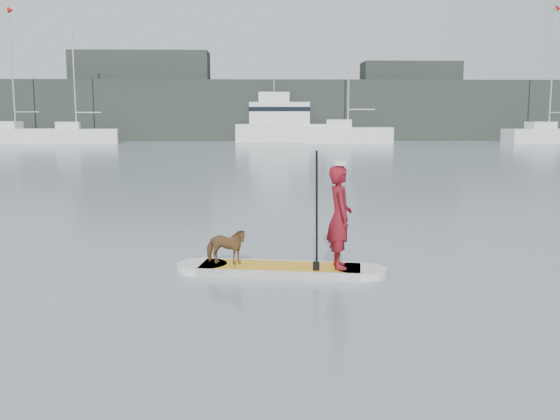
{
  "coord_description": "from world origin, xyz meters",
  "views": [
    {
      "loc": [
        2.4,
        -12.07,
        2.43
      ],
      "look_at": [
        2.68,
        -2.57,
        1.0
      ],
      "focal_mm": 40.0,
      "sensor_mm": 36.0,
      "label": 1
    }
  ],
  "objects_px": {
    "paddleboard": "(280,269)",
    "sailboat_e": "(347,134)",
    "sailboat_c": "(76,135)",
    "motor_yacht_a": "(285,124)",
    "paddler": "(340,217)",
    "sailboat_b": "(15,134)",
    "sailboat_f": "(548,134)",
    "dog": "(226,246)"
  },
  "relations": [
    {
      "from": "paddleboard",
      "to": "sailboat_e",
      "type": "height_order",
      "value": "sailboat_e"
    },
    {
      "from": "sailboat_c",
      "to": "motor_yacht_a",
      "type": "height_order",
      "value": "sailboat_c"
    },
    {
      "from": "motor_yacht_a",
      "to": "paddleboard",
      "type": "bearing_deg",
      "value": -91.19
    },
    {
      "from": "paddleboard",
      "to": "motor_yacht_a",
      "type": "height_order",
      "value": "motor_yacht_a"
    },
    {
      "from": "paddleboard",
      "to": "paddler",
      "type": "xyz_separation_m",
      "value": [
        0.91,
        -0.14,
        0.85
      ]
    },
    {
      "from": "paddler",
      "to": "sailboat_b",
      "type": "bearing_deg",
      "value": 22.62
    },
    {
      "from": "paddleboard",
      "to": "motor_yacht_a",
      "type": "xyz_separation_m",
      "value": [
        2.01,
        50.36,
        1.67
      ]
    },
    {
      "from": "sailboat_b",
      "to": "motor_yacht_a",
      "type": "distance_m",
      "value": 24.8
    },
    {
      "from": "paddleboard",
      "to": "motor_yacht_a",
      "type": "distance_m",
      "value": 50.43
    },
    {
      "from": "paddleboard",
      "to": "sailboat_f",
      "type": "xyz_separation_m",
      "value": [
        25.89,
        47.07,
        0.76
      ]
    },
    {
      "from": "sailboat_c",
      "to": "dog",
      "type": "bearing_deg",
      "value": -81.25
    },
    {
      "from": "sailboat_f",
      "to": "paddler",
      "type": "bearing_deg",
      "value": -126.15
    },
    {
      "from": "sailboat_e",
      "to": "sailboat_f",
      "type": "relative_size",
      "value": 0.97
    },
    {
      "from": "paddler",
      "to": "paddleboard",
      "type": "bearing_deg",
      "value": 77.8
    },
    {
      "from": "dog",
      "to": "sailboat_e",
      "type": "bearing_deg",
      "value": 4.18
    },
    {
      "from": "motor_yacht_a",
      "to": "dog",
      "type": "bearing_deg",
      "value": -92.17
    },
    {
      "from": "dog",
      "to": "sailboat_b",
      "type": "relative_size",
      "value": 0.06
    },
    {
      "from": "sailboat_f",
      "to": "motor_yacht_a",
      "type": "xyz_separation_m",
      "value": [
        -23.88,
        3.3,
        0.92
      ]
    },
    {
      "from": "paddler",
      "to": "sailboat_b",
      "type": "xyz_separation_m",
      "value": [
        -23.59,
        48.45,
        -0.08
      ]
    },
    {
      "from": "sailboat_f",
      "to": "motor_yacht_a",
      "type": "relative_size",
      "value": 1.17
    },
    {
      "from": "paddler",
      "to": "sailboat_e",
      "type": "bearing_deg",
      "value": -11.26
    },
    {
      "from": "sailboat_c",
      "to": "sailboat_e",
      "type": "distance_m",
      "value": 24.62
    },
    {
      "from": "dog",
      "to": "sailboat_f",
      "type": "xyz_separation_m",
      "value": [
        26.74,
        46.93,
        0.41
      ]
    },
    {
      "from": "paddleboard",
      "to": "sailboat_c",
      "type": "height_order",
      "value": "sailboat_c"
    },
    {
      "from": "dog",
      "to": "sailboat_e",
      "type": "relative_size",
      "value": 0.06
    },
    {
      "from": "sailboat_c",
      "to": "sailboat_e",
      "type": "xyz_separation_m",
      "value": [
        24.62,
        0.2,
        0.08
      ]
    },
    {
      "from": "paddler",
      "to": "sailboat_f",
      "type": "distance_m",
      "value": 53.41
    },
    {
      "from": "paddler",
      "to": "sailboat_c",
      "type": "xyz_separation_m",
      "value": [
        -17.94,
        47.86,
        -0.15
      ]
    },
    {
      "from": "paddleboard",
      "to": "sailboat_f",
      "type": "relative_size",
      "value": 0.27
    },
    {
      "from": "sailboat_f",
      "to": "sailboat_c",
      "type": "bearing_deg",
      "value": 170.87
    },
    {
      "from": "paddleboard",
      "to": "sailboat_b",
      "type": "height_order",
      "value": "sailboat_b"
    },
    {
      "from": "sailboat_e",
      "to": "sailboat_f",
      "type": "height_order",
      "value": "sailboat_f"
    },
    {
      "from": "paddleboard",
      "to": "sailboat_b",
      "type": "xyz_separation_m",
      "value": [
        -22.69,
        48.31,
        0.77
      ]
    },
    {
      "from": "paddleboard",
      "to": "paddler",
      "type": "height_order",
      "value": "paddler"
    },
    {
      "from": "paddler",
      "to": "sailboat_c",
      "type": "relative_size",
      "value": 0.15
    },
    {
      "from": "dog",
      "to": "motor_yacht_a",
      "type": "bearing_deg",
      "value": 10.94
    },
    {
      "from": "dog",
      "to": "sailboat_e",
      "type": "xyz_separation_m",
      "value": [
        8.44,
        47.79,
        0.44
      ]
    },
    {
      "from": "paddleboard",
      "to": "paddler",
      "type": "distance_m",
      "value": 1.25
    },
    {
      "from": "paddler",
      "to": "sailboat_f",
      "type": "height_order",
      "value": "sailboat_f"
    },
    {
      "from": "paddler",
      "to": "sailboat_f",
      "type": "bearing_deg",
      "value": -31.23
    },
    {
      "from": "sailboat_e",
      "to": "sailboat_c",
      "type": "bearing_deg",
      "value": -173.12
    },
    {
      "from": "sailboat_b",
      "to": "sailboat_f",
      "type": "bearing_deg",
      "value": 4.48
    }
  ]
}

